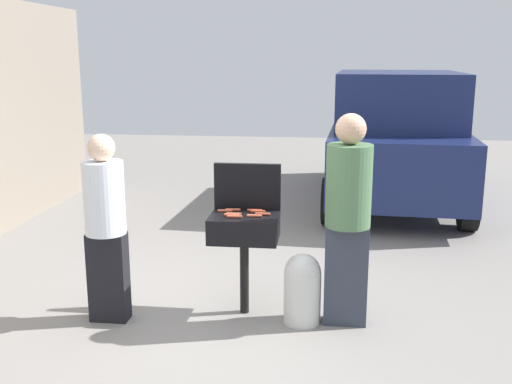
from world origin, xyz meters
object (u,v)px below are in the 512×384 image
object	(u,v)px
hot_dog_0	(255,210)
hot_dog_6	(254,216)
bbq_grill	(244,231)
hot_dog_2	(263,214)
hot_dog_5	(235,217)
hot_dog_7	(234,214)
hot_dog_4	(232,215)
propane_tank	(302,287)
hot_dog_1	(225,211)
hot_dog_8	(233,210)
person_left	(105,222)
parked_minivan	(395,137)
person_right	(348,213)
hot_dog_3	(258,211)

from	to	relation	value
hot_dog_0	hot_dog_6	size ratio (longest dim) A/B	1.00
bbq_grill	hot_dog_2	bearing A→B (deg)	8.14
hot_dog_0	hot_dog_5	bearing A→B (deg)	-122.92
hot_dog_0	hot_dog_2	bearing A→B (deg)	-53.45
hot_dog_7	hot_dog_6	bearing A→B (deg)	-11.09
hot_dog_4	hot_dog_6	size ratio (longest dim) A/B	1.00
propane_tank	hot_dog_1	bearing A→B (deg)	161.15
bbq_grill	hot_dog_8	size ratio (longest dim) A/B	6.94
hot_dog_4	hot_dog_5	world-z (taller)	same
hot_dog_6	person_left	world-z (taller)	person_left
bbq_grill	person_left	bearing A→B (deg)	-166.04
hot_dog_1	parked_minivan	xyz separation A→B (m)	(1.93, 4.35, 0.11)
hot_dog_7	person_right	xyz separation A→B (m)	(0.98, -0.10, 0.07)
hot_dog_3	person_left	distance (m)	1.32
hot_dog_0	hot_dog_8	world-z (taller)	same
bbq_grill	hot_dog_3	size ratio (longest dim) A/B	6.94
person_left	person_right	xyz separation A→B (m)	(2.04, 0.18, 0.09)
hot_dog_2	person_left	bearing A→B (deg)	-166.74
parked_minivan	hot_dog_4	bearing A→B (deg)	70.77
hot_dog_2	hot_dog_7	distance (m)	0.25
hot_dog_3	hot_dog_0	bearing A→B (deg)	135.01
hot_dog_0	hot_dog_8	xyz separation A→B (m)	(-0.20, 0.00, 0.00)
hot_dog_6	bbq_grill	bearing A→B (deg)	155.07
person_right	hot_dog_2	bearing A→B (deg)	-11.77
hot_dog_4	hot_dog_2	bearing A→B (deg)	14.69
hot_dog_3	hot_dog_7	bearing A→B (deg)	-150.63
hot_dog_4	hot_dog_6	bearing A→B (deg)	0.35
hot_dog_2	hot_dog_6	distance (m)	0.09
person_left	hot_dog_7	bearing A→B (deg)	30.29
hot_dog_0	hot_dog_1	size ratio (longest dim) A/B	1.00
bbq_grill	hot_dog_8	distance (m)	0.24
hot_dog_0	parked_minivan	size ratio (longest dim) A/B	0.03
hot_dog_7	hot_dog_8	distance (m)	0.15
hot_dog_3	hot_dog_6	xyz separation A→B (m)	(-0.01, -0.15, 0.00)
hot_dog_0	propane_tank	xyz separation A→B (m)	(0.44, -0.28, -0.59)
bbq_grill	parked_minivan	distance (m)	4.78
hot_dog_4	hot_dog_6	xyz separation A→B (m)	(0.20, 0.00, 0.00)
hot_dog_5	person_left	size ratio (longest dim) A/B	0.08
bbq_grill	hot_dog_7	size ratio (longest dim) A/B	6.94
person_left	propane_tank	bearing A→B (deg)	20.44
hot_dog_2	person_right	xyz separation A→B (m)	(0.73, -0.13, 0.07)
bbq_grill	hot_dog_8	xyz separation A→B (m)	(-0.12, 0.14, 0.15)
hot_dog_4	hot_dog_8	world-z (taller)	same
person_right	parked_minivan	distance (m)	4.63
hot_dog_0	hot_dog_7	bearing A→B (deg)	-139.07
hot_dog_7	person_right	world-z (taller)	person_right
hot_dog_0	hot_dog_8	bearing A→B (deg)	179.97
person_left	parked_minivan	distance (m)	5.54
hot_dog_3	hot_dog_7	size ratio (longest dim) A/B	1.00
hot_dog_1	bbq_grill	bearing A→B (deg)	-27.69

